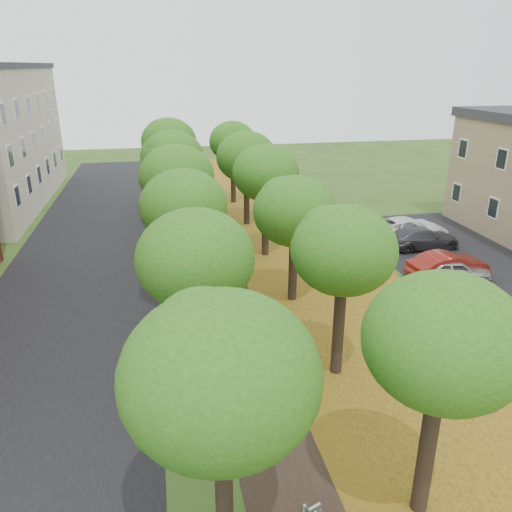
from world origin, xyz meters
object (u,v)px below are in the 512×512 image
car_white (408,229)px  car_grey (422,238)px  car_silver (453,270)px  car_red (448,266)px

car_white → car_grey: bearing=-179.9°
car_silver → car_white: 6.55m
car_red → car_white: size_ratio=0.81×
car_silver → car_red: size_ratio=0.90×
car_silver → car_grey: size_ratio=0.84×
car_silver → car_grey: car_grey is taller
car_grey → car_white: car_white is taller
car_grey → car_red: bearing=167.5°
car_silver → car_grey: (0.95, 4.89, 0.01)m
car_white → car_red: bearing=168.3°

